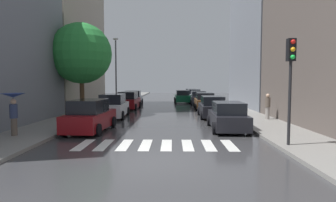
# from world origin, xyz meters

# --- Properties ---
(ground_plane) EXTENTS (28.00, 72.00, 0.04)m
(ground_plane) POSITION_xyz_m (0.00, 24.00, -0.02)
(ground_plane) COLOR #37373A
(sidewalk_left) EXTENTS (3.00, 72.00, 0.15)m
(sidewalk_left) POSITION_xyz_m (-6.50, 24.00, 0.07)
(sidewalk_left) COLOR gray
(sidewalk_left) RESTS_ON ground
(sidewalk_right) EXTENTS (3.00, 72.00, 0.15)m
(sidewalk_right) POSITION_xyz_m (6.50, 24.00, 0.07)
(sidewalk_right) COLOR gray
(sidewalk_right) RESTS_ON ground
(crosswalk_stripes) EXTENTS (6.75, 2.20, 0.01)m
(crosswalk_stripes) POSITION_xyz_m (0.00, 2.54, 0.01)
(crosswalk_stripes) COLOR silver
(crosswalk_stripes) RESTS_ON ground
(building_left_mid) EXTENTS (6.00, 13.35, 18.50)m
(building_left_mid) POSITION_xyz_m (-11.00, 19.99, 9.25)
(building_left_mid) COLOR #9E9384
(building_left_mid) RESTS_ON ground
(building_right_mid) EXTENTS (6.00, 12.88, 14.42)m
(building_right_mid) POSITION_xyz_m (11.00, 20.77, 7.21)
(building_right_mid) COLOR slate
(building_right_mid) RESTS_ON ground
(parked_car_left_nearest) EXTENTS (2.16, 4.47, 1.76)m
(parked_car_left_nearest) POSITION_xyz_m (-3.83, 5.88, 0.82)
(parked_car_left_nearest) COLOR maroon
(parked_car_left_nearest) RESTS_ON ground
(parked_car_left_second) EXTENTS (2.12, 4.73, 1.80)m
(parked_car_left_second) POSITION_xyz_m (-3.85, 12.03, 0.83)
(parked_car_left_second) COLOR silver
(parked_car_left_second) RESTS_ON ground
(parked_car_left_third) EXTENTS (2.16, 4.24, 1.74)m
(parked_car_left_third) POSITION_xyz_m (-3.72, 18.60, 0.81)
(parked_car_left_third) COLOR maroon
(parked_car_left_third) RESTS_ON ground
(parked_car_left_fourth) EXTENTS (2.25, 4.30, 1.68)m
(parked_car_left_fourth) POSITION_xyz_m (-3.98, 23.85, 0.78)
(parked_car_left_fourth) COLOR #B2B7BF
(parked_car_left_fourth) RESTS_ON ground
(parked_car_right_nearest) EXTENTS (2.10, 4.40, 1.60)m
(parked_car_right_nearest) POSITION_xyz_m (3.82, 6.47, 0.75)
(parked_car_right_nearest) COLOR black
(parked_car_right_nearest) RESTS_ON ground
(parked_car_right_second) EXTENTS (2.04, 4.42, 1.64)m
(parked_car_right_second) POSITION_xyz_m (3.72, 12.08, 0.77)
(parked_car_right_second) COLOR black
(parked_car_right_second) RESTS_ON ground
(parked_car_right_third) EXTENTS (2.10, 4.36, 1.64)m
(parked_car_right_third) POSITION_xyz_m (3.91, 18.82, 0.77)
(parked_car_right_third) COLOR brown
(parked_car_right_third) RESTS_ON ground
(parked_car_right_fourth) EXTENTS (2.09, 4.67, 1.59)m
(parked_car_right_fourth) POSITION_xyz_m (3.82, 25.04, 0.75)
(parked_car_right_fourth) COLOR black
(parked_car_right_fourth) RESTS_ON ground
(parked_car_right_fifth) EXTENTS (2.17, 4.18, 1.64)m
(parked_car_right_fifth) POSITION_xyz_m (3.75, 31.28, 0.77)
(parked_car_right_fifth) COLOR #B2B7BF
(parked_car_right_fifth) RESTS_ON ground
(parked_car_right_sixth) EXTENTS (2.12, 4.22, 1.55)m
(parked_car_right_sixth) POSITION_xyz_m (3.71, 37.62, 0.73)
(parked_car_right_sixth) COLOR silver
(parked_car_right_sixth) RESTS_ON ground
(car_midroad) EXTENTS (2.19, 4.49, 1.63)m
(car_midroad) POSITION_xyz_m (1.98, 27.45, 0.76)
(car_midroad) COLOR #0C4C2D
(car_midroad) RESTS_ON ground
(pedestrian_foreground) EXTENTS (1.08, 1.08, 2.03)m
(pedestrian_foreground) POSITION_xyz_m (-6.89, 3.84, 1.66)
(pedestrian_foreground) COLOR brown
(pedestrian_foreground) RESTS_ON sidewalk_left
(pedestrian_near_tree) EXTENTS (0.36, 0.36, 1.76)m
(pedestrian_near_tree) POSITION_xyz_m (7.25, 10.01, 1.07)
(pedestrian_near_tree) COLOR gray
(pedestrian_near_tree) RESTS_ON sidewalk_right
(street_tree_left) EXTENTS (4.78, 4.78, 7.21)m
(street_tree_left) POSITION_xyz_m (-6.53, 12.90, 4.96)
(street_tree_left) COLOR #513823
(street_tree_left) RESTS_ON sidewalk_left
(traffic_light_right_corner) EXTENTS (0.30, 0.42, 4.30)m
(traffic_light_right_corner) POSITION_xyz_m (5.45, 2.03, 3.29)
(traffic_light_right_corner) COLOR black
(traffic_light_right_corner) RESTS_ON sidewalk_right
(lamp_post_left) EXTENTS (0.60, 0.28, 7.37)m
(lamp_post_left) POSITION_xyz_m (-5.55, 21.64, 4.37)
(lamp_post_left) COLOR #595B60
(lamp_post_left) RESTS_ON sidewalk_left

